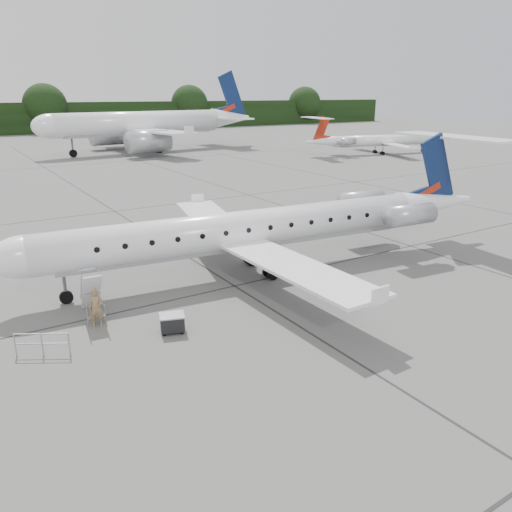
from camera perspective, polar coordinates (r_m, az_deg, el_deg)
ground at (r=25.54m, az=10.48°, el=-6.08°), size 320.00×320.00×0.00m
treeline at (r=147.91m, az=-26.82°, el=13.80°), size 260.00×4.00×8.00m
main_regional_jet at (r=28.91m, az=-1.46°, el=5.13°), size 32.05×24.60×7.68m
airstair at (r=25.26m, az=-18.30°, el=-4.05°), size 1.07×2.23×2.41m
passenger at (r=24.23m, az=-17.79°, el=-5.64°), size 0.81×0.70×1.86m
safety_railing at (r=22.57m, az=-23.25°, el=-9.31°), size 1.93×1.20×1.00m
baggage_cart at (r=23.05m, az=-9.55°, el=-7.54°), size 1.27×1.14×0.91m
bg_narrowbody at (r=95.59m, az=-13.17°, el=15.80°), size 42.88×32.84×14.42m
bg_regional_right at (r=93.52m, az=14.47°, el=13.26°), size 28.41×22.99×6.60m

